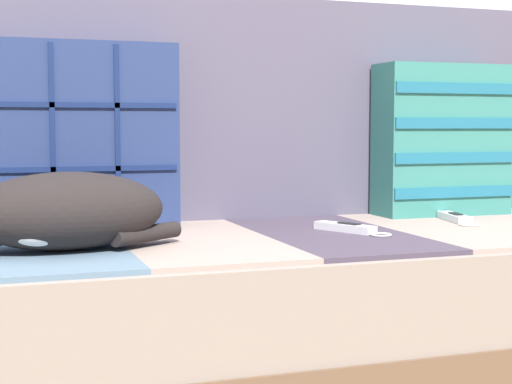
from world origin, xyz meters
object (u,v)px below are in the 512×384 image
couch (257,314)px  throw_pillow_quilted (82,137)px  throw_pillow_striped (442,140)px  game_remote_near (455,218)px  sleeping_cat (55,213)px  game_remote_far (347,228)px

couch → throw_pillow_quilted: throw_pillow_quilted is taller
couch → throw_pillow_striped: size_ratio=5.00×
couch → game_remote_near: bearing=4.2°
game_remote_near → couch: bearing=-175.8°
throw_pillow_striped → sleeping_cat: size_ratio=0.89×
throw_pillow_quilted → game_remote_near: (0.92, -0.15, -0.21)m
throw_pillow_striped → sleeping_cat: bearing=-163.8°
throw_pillow_quilted → game_remote_near: 0.95m
game_remote_near → game_remote_far: bearing=-165.0°
throw_pillow_striped → throw_pillow_quilted: bearing=180.0°
game_remote_far → game_remote_near: bearing=15.0°
throw_pillow_quilted → sleeping_cat: throw_pillow_quilted is taller
throw_pillow_quilted → sleeping_cat: 0.35m
throw_pillow_quilted → throw_pillow_striped: throw_pillow_quilted is taller
sleeping_cat → game_remote_far: size_ratio=2.25×
throw_pillow_quilted → game_remote_far: 0.65m
throw_pillow_striped → sleeping_cat: throw_pillow_striped is taller
sleeping_cat → game_remote_far: bearing=5.7°
throw_pillow_quilted → sleeping_cat: bearing=-106.2°
couch → throw_pillow_quilted: bearing=152.6°
game_remote_near → throw_pillow_quilted: bearing=170.7°
couch → game_remote_near: size_ratio=9.91×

